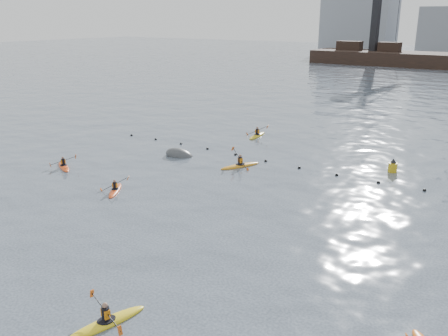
{
  "coord_description": "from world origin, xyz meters",
  "views": [
    {
      "loc": [
        15.74,
        -9.19,
        10.94
      ],
      "look_at": [
        1.24,
        11.86,
        2.8
      ],
      "focal_mm": 38.0,
      "sensor_mm": 36.0,
      "label": 1
    }
  ],
  "objects_px": {
    "kayaker_0": "(115,190)",
    "kayaker_1": "(106,322)",
    "kayaker_5": "(257,135)",
    "kayaker_2": "(64,166)",
    "mooring_buoy": "(180,156)",
    "kayaker_3": "(240,165)",
    "nav_buoy": "(393,167)"
  },
  "relations": [
    {
      "from": "kayaker_2",
      "to": "nav_buoy",
      "type": "relative_size",
      "value": 2.47
    },
    {
      "from": "kayaker_3",
      "to": "mooring_buoy",
      "type": "xyz_separation_m",
      "value": [
        -5.72,
        -0.38,
        -0.11
      ]
    },
    {
      "from": "kayaker_0",
      "to": "kayaker_1",
      "type": "distance_m",
      "value": 14.5
    },
    {
      "from": "kayaker_1",
      "to": "nav_buoy",
      "type": "distance_m",
      "value": 24.9
    },
    {
      "from": "mooring_buoy",
      "to": "nav_buoy",
      "type": "bearing_deg",
      "value": 19.78
    },
    {
      "from": "mooring_buoy",
      "to": "nav_buoy",
      "type": "distance_m",
      "value": 16.73
    },
    {
      "from": "kayaker_1",
      "to": "kayaker_2",
      "type": "height_order",
      "value": "kayaker_1"
    },
    {
      "from": "kayaker_1",
      "to": "kayaker_2",
      "type": "xyz_separation_m",
      "value": [
        -17.55,
        11.56,
        -0.01
      ]
    },
    {
      "from": "kayaker_0",
      "to": "nav_buoy",
      "type": "xyz_separation_m",
      "value": [
        13.89,
        14.52,
        0.27
      ]
    },
    {
      "from": "kayaker_0",
      "to": "kayaker_1",
      "type": "relative_size",
      "value": 0.8
    },
    {
      "from": "kayaker_3",
      "to": "mooring_buoy",
      "type": "relative_size",
      "value": 1.4
    },
    {
      "from": "kayaker_2",
      "to": "nav_buoy",
      "type": "xyz_separation_m",
      "value": [
        21.07,
        13.09,
        0.27
      ]
    },
    {
      "from": "kayaker_3",
      "to": "kayaker_5",
      "type": "height_order",
      "value": "kayaker_3"
    },
    {
      "from": "kayaker_1",
      "to": "mooring_buoy",
      "type": "bearing_deg",
      "value": 136.78
    },
    {
      "from": "kayaker_1",
      "to": "kayaker_0",
      "type": "bearing_deg",
      "value": 149.7
    },
    {
      "from": "mooring_buoy",
      "to": "kayaker_3",
      "type": "bearing_deg",
      "value": 3.82
    },
    {
      "from": "kayaker_1",
      "to": "kayaker_5",
      "type": "relative_size",
      "value": 0.98
    },
    {
      "from": "kayaker_5",
      "to": "mooring_buoy",
      "type": "distance_m",
      "value": 9.68
    },
    {
      "from": "kayaker_0",
      "to": "kayaker_2",
      "type": "relative_size",
      "value": 0.91
    },
    {
      "from": "kayaker_1",
      "to": "kayaker_3",
      "type": "relative_size",
      "value": 0.97
    },
    {
      "from": "kayaker_1",
      "to": "kayaker_5",
      "type": "height_order",
      "value": "kayaker_5"
    },
    {
      "from": "kayaker_1",
      "to": "kayaker_5",
      "type": "xyz_separation_m",
      "value": [
        -10.42,
        28.5,
        0.0
      ]
    },
    {
      "from": "kayaker_5",
      "to": "mooring_buoy",
      "type": "xyz_separation_m",
      "value": [
        -1.8,
        -9.51,
        -0.1
      ]
    },
    {
      "from": "kayaker_0",
      "to": "nav_buoy",
      "type": "height_order",
      "value": "kayaker_0"
    },
    {
      "from": "kayaker_2",
      "to": "kayaker_3",
      "type": "relative_size",
      "value": 0.86
    },
    {
      "from": "kayaker_0",
      "to": "nav_buoy",
      "type": "distance_m",
      "value": 20.1
    },
    {
      "from": "kayaker_3",
      "to": "mooring_buoy",
      "type": "bearing_deg",
      "value": -151.06
    },
    {
      "from": "kayaker_5",
      "to": "mooring_buoy",
      "type": "height_order",
      "value": "kayaker_5"
    },
    {
      "from": "kayaker_0",
      "to": "mooring_buoy",
      "type": "distance_m",
      "value": 9.05
    },
    {
      "from": "kayaker_1",
      "to": "kayaker_2",
      "type": "relative_size",
      "value": 1.13
    },
    {
      "from": "kayaker_3",
      "to": "kayaker_5",
      "type": "bearing_deg",
      "value": 138.33
    },
    {
      "from": "kayaker_2",
      "to": "kayaker_5",
      "type": "distance_m",
      "value": 18.38
    }
  ]
}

